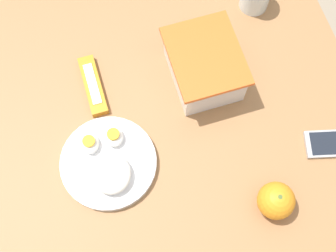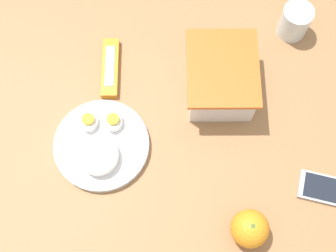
# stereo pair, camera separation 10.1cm
# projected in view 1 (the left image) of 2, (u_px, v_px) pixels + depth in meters

# --- Properties ---
(ground_plane) EXTENTS (10.00, 10.00, 0.00)m
(ground_plane) POSITION_uv_depth(u_px,v_px,m) (170.00, 188.00, 1.77)
(ground_plane) COLOR gray
(table) EXTENTS (0.94, 0.88, 0.76)m
(table) POSITION_uv_depth(u_px,v_px,m) (171.00, 131.00, 1.15)
(table) COLOR #996B42
(table) RESTS_ON ground_plane
(food_container) EXTENTS (0.19, 0.15, 0.10)m
(food_container) POSITION_uv_depth(u_px,v_px,m) (204.00, 67.00, 1.05)
(food_container) COLOR white
(food_container) RESTS_ON table
(orange_fruit) EXTENTS (0.08, 0.08, 0.08)m
(orange_fruit) POSITION_uv_depth(u_px,v_px,m) (276.00, 201.00, 0.95)
(orange_fruit) COLOR orange
(orange_fruit) RESTS_ON table
(rice_plate) EXTENTS (0.21, 0.21, 0.05)m
(rice_plate) POSITION_uv_depth(u_px,v_px,m) (108.00, 163.00, 1.00)
(rice_plate) COLOR white
(rice_plate) RESTS_ON table
(candy_bar) EXTENTS (0.15, 0.04, 0.02)m
(candy_bar) POSITION_uv_depth(u_px,v_px,m) (93.00, 85.00, 1.07)
(candy_bar) COLOR orange
(candy_bar) RESTS_ON table
(cell_phone) EXTENTS (0.09, 0.14, 0.01)m
(cell_phone) POSITION_uv_depth(u_px,v_px,m) (336.00, 143.00, 1.03)
(cell_phone) COLOR #ADADB2
(cell_phone) RESTS_ON table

